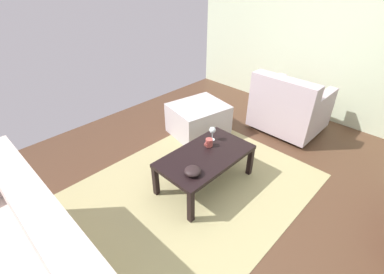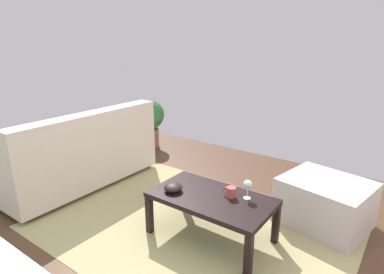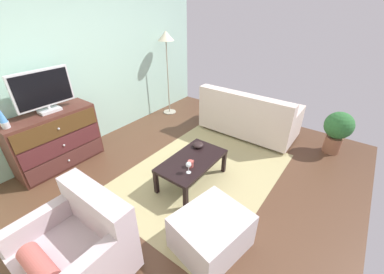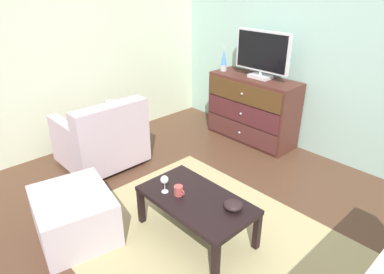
% 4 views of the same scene
% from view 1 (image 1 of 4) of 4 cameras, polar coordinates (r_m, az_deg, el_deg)
% --- Properties ---
extents(ground_plane, '(5.31, 4.52, 0.05)m').
position_cam_1_polar(ground_plane, '(2.87, 5.01, -11.87)').
color(ground_plane, '#4F3323').
extents(wall_plain_left, '(0.12, 4.52, 2.68)m').
position_cam_1_polar(wall_plain_left, '(4.27, 28.98, 20.41)').
color(wall_plain_left, beige).
rests_on(wall_plain_left, ground_plane).
extents(area_rug, '(2.60, 1.90, 0.01)m').
position_cam_1_polar(area_rug, '(2.84, -0.77, -11.52)').
color(area_rug, tan).
rests_on(area_rug, ground_plane).
extents(coffee_table, '(0.98, 0.55, 0.38)m').
position_cam_1_polar(coffee_table, '(2.73, 2.88, -4.49)').
color(coffee_table, black).
rests_on(coffee_table, ground_plane).
extents(wine_glass, '(0.07, 0.07, 0.16)m').
position_cam_1_polar(wine_glass, '(2.87, 4.36, 1.37)').
color(wine_glass, silver).
rests_on(wine_glass, coffee_table).
extents(mug, '(0.11, 0.08, 0.08)m').
position_cam_1_polar(mug, '(2.80, 3.59, -1.21)').
color(mug, '#AB4741').
rests_on(mug, coffee_table).
extents(bowl_decorative, '(0.15, 0.15, 0.07)m').
position_cam_1_polar(bowl_decorative, '(2.45, 0.13, -7.22)').
color(bowl_decorative, black).
rests_on(bowl_decorative, coffee_table).
extents(armchair, '(0.80, 0.86, 0.82)m').
position_cam_1_polar(armchair, '(3.91, 19.78, 5.92)').
color(armchair, '#332319').
rests_on(armchair, ground_plane).
extents(ottoman, '(0.80, 0.72, 0.42)m').
position_cam_1_polar(ottoman, '(3.66, 1.32, 3.78)').
color(ottoman, '#BEB3B7').
rests_on(ottoman, ground_plane).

